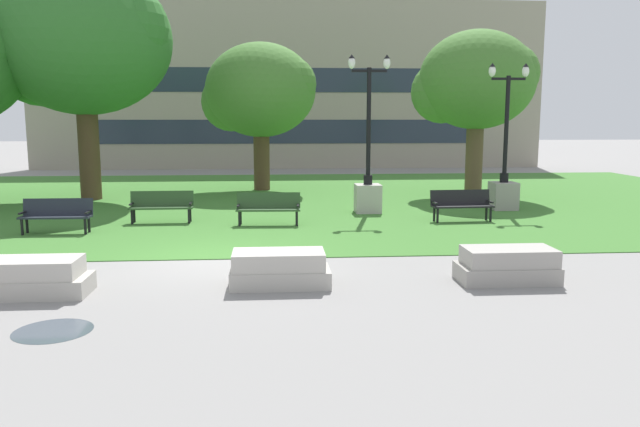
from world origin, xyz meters
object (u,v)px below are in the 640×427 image
(park_bench_far_left, at_px, (162,205))
(lamp_post_left, at_px, (504,180))
(park_bench_near_left, at_px, (268,206))
(park_bench_far_right, at_px, (57,214))
(concrete_block_right, at_px, (508,266))
(concrete_block_left, at_px, (280,269))
(lamp_post_right, at_px, (368,181))
(concrete_block_center, at_px, (33,278))
(park_bench_near_right, at_px, (461,203))

(park_bench_far_left, bearing_deg, lamp_post_left, 9.33)
(park_bench_near_left, distance_m, lamp_post_left, 8.10)
(park_bench_far_right, distance_m, lamp_post_left, 13.67)
(concrete_block_right, xyz_separation_m, park_bench_far_left, (-7.56, 7.13, 0.23))
(park_bench_far_left, bearing_deg, concrete_block_left, -64.93)
(concrete_block_right, height_order, park_bench_far_right, park_bench_far_right)
(park_bench_near_left, relative_size, lamp_post_right, 0.37)
(park_bench_far_left, relative_size, lamp_post_left, 0.38)
(concrete_block_right, relative_size, park_bench_far_left, 0.99)
(concrete_block_center, height_order, lamp_post_left, lamp_post_left)
(park_bench_near_left, xyz_separation_m, park_bench_near_right, (5.66, 0.24, 0.00))
(lamp_post_right, xyz_separation_m, lamp_post_left, (4.57, 0.31, -0.03))
(concrete_block_right, relative_size, park_bench_far_right, 1.00)
(concrete_block_right, height_order, lamp_post_left, lamp_post_left)
(park_bench_far_right, bearing_deg, concrete_block_center, -75.27)
(park_bench_near_right, distance_m, park_bench_far_right, 11.25)
(concrete_block_center, relative_size, park_bench_near_right, 0.99)
(park_bench_near_left, xyz_separation_m, lamp_post_left, (7.73, 2.39, 0.45))
(concrete_block_right, xyz_separation_m, park_bench_near_right, (1.18, 6.77, 0.23))
(concrete_block_left, relative_size, lamp_post_right, 0.36)
(concrete_block_center, height_order, park_bench_far_left, park_bench_far_left)
(concrete_block_center, bearing_deg, concrete_block_right, 1.71)
(park_bench_near_left, relative_size, park_bench_far_left, 1.01)
(park_bench_far_left, bearing_deg, concrete_block_center, -97.01)
(park_bench_near_right, bearing_deg, park_bench_far_right, -174.19)
(lamp_post_right, bearing_deg, park_bench_far_left, -166.73)
(concrete_block_right, bearing_deg, concrete_block_left, 179.53)
(concrete_block_center, distance_m, park_bench_near_right, 11.93)
(park_bench_near_left, bearing_deg, park_bench_far_right, -170.83)
(lamp_post_left, bearing_deg, concrete_block_right, -110.07)
(lamp_post_left, bearing_deg, lamp_post_right, -176.18)
(park_bench_near_right, bearing_deg, park_bench_near_left, -177.53)
(concrete_block_center, height_order, lamp_post_right, lamp_post_right)
(park_bench_near_left, bearing_deg, lamp_post_right, 33.43)
(park_bench_near_left, bearing_deg, concrete_block_left, -87.92)
(concrete_block_right, distance_m, park_bench_far_left, 10.39)
(concrete_block_center, xyz_separation_m, lamp_post_right, (7.15, 8.86, 0.72))
(concrete_block_center, distance_m, park_bench_far_right, 6.08)
(park_bench_near_right, xyz_separation_m, lamp_post_right, (-2.50, 1.84, 0.49))
(lamp_post_left, bearing_deg, park_bench_near_right, -133.98)
(concrete_block_right, bearing_deg, concrete_block_center, -178.29)
(concrete_block_center, xyz_separation_m, concrete_block_right, (8.46, 0.25, 0.00))
(park_bench_far_left, bearing_deg, concrete_block_right, -43.35)
(park_bench_near_right, height_order, park_bench_far_left, same)
(lamp_post_right, bearing_deg, park_bench_far_right, -161.09)
(concrete_block_left, relative_size, park_bench_near_right, 0.99)
(concrete_block_center, distance_m, concrete_block_left, 4.24)
(park_bench_far_left, distance_m, park_bench_far_right, 2.88)
(concrete_block_center, distance_m, lamp_post_right, 11.41)
(park_bench_near_right, xyz_separation_m, park_bench_far_left, (-8.74, 0.37, 0.00))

